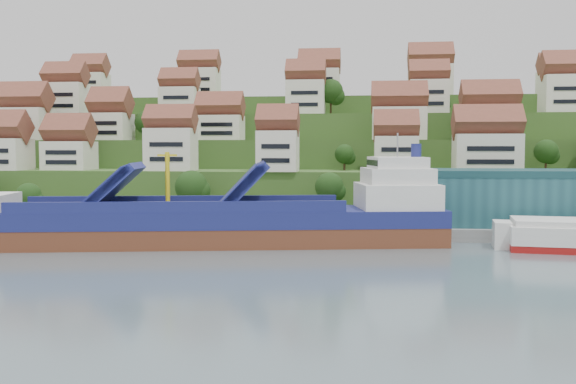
# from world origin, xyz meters

# --- Properties ---
(ground) EXTENTS (300.00, 300.00, 0.00)m
(ground) POSITION_xyz_m (0.00, 0.00, 0.00)
(ground) COLOR slate
(ground) RESTS_ON ground
(quay) EXTENTS (180.00, 14.00, 2.20)m
(quay) POSITION_xyz_m (20.00, 15.00, 1.10)
(quay) COLOR gray
(quay) RESTS_ON ground
(hillside) EXTENTS (260.00, 128.00, 31.00)m
(hillside) POSITION_xyz_m (0.00, 103.55, 10.66)
(hillside) COLOR #2D4C1E
(hillside) RESTS_ON ground
(hillside_village) EXTENTS (157.24, 63.45, 29.11)m
(hillside_village) POSITION_xyz_m (-0.50, 60.50, 24.44)
(hillside_village) COLOR silver
(hillside_village) RESTS_ON ground
(hillside_trees) EXTENTS (142.63, 62.53, 31.08)m
(hillside_trees) POSITION_xyz_m (-7.76, 45.63, 17.21)
(hillside_trees) COLOR #204216
(hillside_trees) RESTS_ON ground
(warehouse) EXTENTS (60.00, 15.00, 10.00)m
(warehouse) POSITION_xyz_m (52.00, 17.00, 7.20)
(warehouse) COLOR #22555D
(warehouse) RESTS_ON quay
(flagpole) EXTENTS (1.28, 0.16, 8.00)m
(flagpole) POSITION_xyz_m (18.11, 10.00, 6.88)
(flagpole) COLOR gray
(flagpole) RESTS_ON quay
(cargo_ship) EXTENTS (84.18, 27.64, 18.52)m
(cargo_ship) POSITION_xyz_m (-9.03, 0.57, 3.48)
(cargo_ship) COLOR brown
(cargo_ship) RESTS_ON ground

